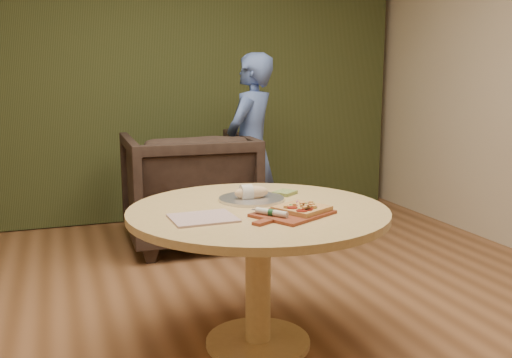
{
  "coord_description": "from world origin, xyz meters",
  "views": [
    {
      "loc": [
        -1.01,
        -2.64,
        1.44
      ],
      "look_at": [
        0.02,
        0.25,
        0.86
      ],
      "focal_mm": 40.0,
      "sensor_mm": 36.0,
      "label": 1
    }
  ],
  "objects_px": {
    "pizza_paddle": "(291,214)",
    "cutlery_roll": "(271,212)",
    "bread_roll": "(250,192)",
    "person_standing": "(251,148)",
    "pedestal_table": "(258,235)",
    "armchair": "(188,183)",
    "flatbread_pizza": "(302,208)",
    "serving_tray": "(252,199)"
  },
  "relations": [
    {
      "from": "pizza_paddle",
      "to": "cutlery_roll",
      "type": "bearing_deg",
      "value": 163.14
    },
    {
      "from": "cutlery_roll",
      "to": "bread_roll",
      "type": "xyz_separation_m",
      "value": [
        0.03,
        0.4,
        0.01
      ]
    },
    {
      "from": "bread_roll",
      "to": "person_standing",
      "type": "distance_m",
      "value": 1.81
    },
    {
      "from": "pedestal_table",
      "to": "armchair",
      "type": "bearing_deg",
      "value": 87.85
    },
    {
      "from": "cutlery_roll",
      "to": "person_standing",
      "type": "bearing_deg",
      "value": 36.54
    },
    {
      "from": "pizza_paddle",
      "to": "flatbread_pizza",
      "type": "distance_m",
      "value": 0.07
    },
    {
      "from": "pizza_paddle",
      "to": "pedestal_table",
      "type": "bearing_deg",
      "value": 88.77
    },
    {
      "from": "serving_tray",
      "to": "person_standing",
      "type": "distance_m",
      "value": 1.8
    },
    {
      "from": "pizza_paddle",
      "to": "armchair",
      "type": "height_order",
      "value": "armchair"
    },
    {
      "from": "pedestal_table",
      "to": "bread_roll",
      "type": "bearing_deg",
      "value": 84.05
    },
    {
      "from": "cutlery_roll",
      "to": "bread_roll",
      "type": "distance_m",
      "value": 0.4
    },
    {
      "from": "pedestal_table",
      "to": "serving_tray",
      "type": "xyz_separation_m",
      "value": [
        0.03,
        0.18,
        0.15
      ]
    },
    {
      "from": "serving_tray",
      "to": "person_standing",
      "type": "xyz_separation_m",
      "value": [
        0.59,
        1.71,
        0.04
      ]
    },
    {
      "from": "armchair",
      "to": "pedestal_table",
      "type": "bearing_deg",
      "value": 89.2
    },
    {
      "from": "armchair",
      "to": "person_standing",
      "type": "bearing_deg",
      "value": 176.0
    },
    {
      "from": "cutlery_roll",
      "to": "serving_tray",
      "type": "distance_m",
      "value": 0.41
    },
    {
      "from": "flatbread_pizza",
      "to": "person_standing",
      "type": "height_order",
      "value": "person_standing"
    },
    {
      "from": "armchair",
      "to": "flatbread_pizza",
      "type": "bearing_deg",
      "value": 93.8
    },
    {
      "from": "cutlery_roll",
      "to": "armchair",
      "type": "xyz_separation_m",
      "value": [
        0.08,
        2.16,
        -0.26
      ]
    },
    {
      "from": "bread_roll",
      "to": "pedestal_table",
      "type": "bearing_deg",
      "value": -95.95
    },
    {
      "from": "cutlery_roll",
      "to": "armchair",
      "type": "height_order",
      "value": "armchair"
    },
    {
      "from": "pedestal_table",
      "to": "cutlery_roll",
      "type": "bearing_deg",
      "value": -93.03
    },
    {
      "from": "cutlery_roll",
      "to": "pizza_paddle",
      "type": "bearing_deg",
      "value": -25.46
    },
    {
      "from": "flatbread_pizza",
      "to": "cutlery_roll",
      "type": "distance_m",
      "value": 0.18
    },
    {
      "from": "pedestal_table",
      "to": "armchair",
      "type": "relative_size",
      "value": 1.28
    },
    {
      "from": "serving_tray",
      "to": "person_standing",
      "type": "bearing_deg",
      "value": 71.04
    },
    {
      "from": "serving_tray",
      "to": "flatbread_pizza",
      "type": "bearing_deg",
      "value": -69.65
    },
    {
      "from": "pizza_paddle",
      "to": "bread_roll",
      "type": "xyz_separation_m",
      "value": [
        -0.08,
        0.38,
        0.04
      ]
    },
    {
      "from": "flatbread_pizza",
      "to": "serving_tray",
      "type": "height_order",
      "value": "flatbread_pizza"
    },
    {
      "from": "armchair",
      "to": "pizza_paddle",
      "type": "bearing_deg",
      "value": 92.11
    },
    {
      "from": "armchair",
      "to": "person_standing",
      "type": "relative_size",
      "value": 0.65
    },
    {
      "from": "flatbread_pizza",
      "to": "armchair",
      "type": "xyz_separation_m",
      "value": [
        -0.09,
        2.12,
        -0.26
      ]
    },
    {
      "from": "pedestal_table",
      "to": "flatbread_pizza",
      "type": "height_order",
      "value": "flatbread_pizza"
    },
    {
      "from": "pedestal_table",
      "to": "serving_tray",
      "type": "relative_size",
      "value": 3.76
    },
    {
      "from": "bread_roll",
      "to": "pizza_paddle",
      "type": "bearing_deg",
      "value": -77.83
    },
    {
      "from": "flatbread_pizza",
      "to": "cutlery_roll",
      "type": "relative_size",
      "value": 1.73
    },
    {
      "from": "pizza_paddle",
      "to": "armchair",
      "type": "relative_size",
      "value": 0.45
    },
    {
      "from": "flatbread_pizza",
      "to": "bread_roll",
      "type": "relative_size",
      "value": 1.54
    },
    {
      "from": "cutlery_roll",
      "to": "armchair",
      "type": "distance_m",
      "value": 2.18
    },
    {
      "from": "pizza_paddle",
      "to": "bread_roll",
      "type": "bearing_deg",
      "value": 73.83
    },
    {
      "from": "flatbread_pizza",
      "to": "pizza_paddle",
      "type": "bearing_deg",
      "value": -166.95
    },
    {
      "from": "pizza_paddle",
      "to": "serving_tray",
      "type": "relative_size",
      "value": 1.32
    }
  ]
}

